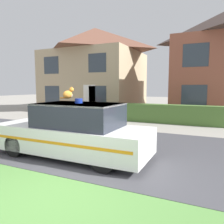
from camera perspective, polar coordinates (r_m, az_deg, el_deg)
The scene contains 7 objects.
ground_plane at distance 4.30m, azimuth -16.30°, elevation -20.58°, with size 80.00×80.00×0.00m, color gray.
road_strip at distance 7.14m, azimuth 2.92°, elevation -9.17°, with size 28.00×5.49×0.01m, color #424247.
lawn_verge at distance 4.14m, azimuth -18.65°, elevation -21.71°, with size 28.00×2.06×0.01m, color #568C42.
garden_hedge at distance 12.42m, azimuth 8.07°, elevation -0.16°, with size 8.64×0.65×1.00m, color #4C7233.
police_car at distance 6.17m, azimuth -10.11°, elevation -5.02°, with size 4.47×1.64×1.63m.
cat at distance 5.85m, azimuth -11.29°, elevation 4.70°, with size 0.35×0.29×0.31m.
house_left at distance 19.47m, azimuth -4.41°, elevation 11.30°, with size 7.74×7.00×6.97m.
Camera 1 is at (2.57, -2.85, 1.94)m, focal length 35.00 mm.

